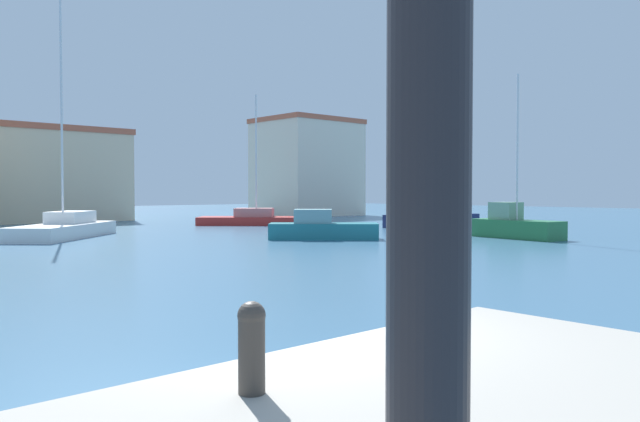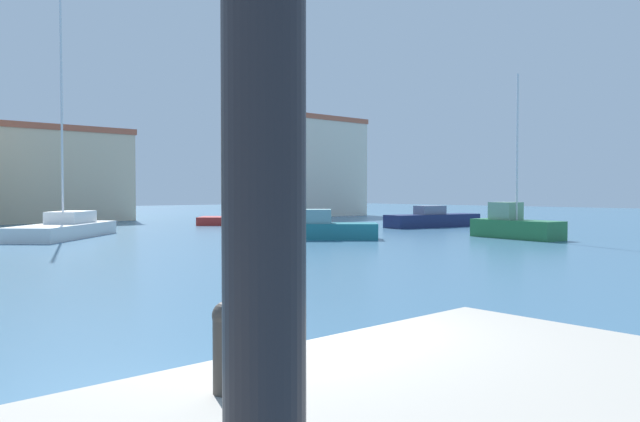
{
  "view_description": "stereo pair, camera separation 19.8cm",
  "coord_description": "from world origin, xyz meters",
  "px_view_note": "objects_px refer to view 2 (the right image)",
  "views": [
    {
      "loc": [
        -3.9,
        -5.0,
        2.51
      ],
      "look_at": [
        21.79,
        23.38,
        1.33
      ],
      "focal_mm": 34.75,
      "sensor_mm": 36.0,
      "label": 1
    },
    {
      "loc": [
        -3.75,
        -5.13,
        2.51
      ],
      "look_at": [
        21.79,
        23.38,
        1.33
      ],
      "focal_mm": 34.75,
      "sensor_mm": 36.0,
      "label": 2
    }
  ],
  "objects_px": {
    "sailboat_white_far_right": "(64,228)",
    "motorboat_navy_behind_lamppost": "(433,219)",
    "sailboat_red_distant_north": "(257,219)",
    "sailboat_green_distant_east": "(515,225)",
    "motorboat_teal_near_pier": "(321,228)",
    "mooring_bollard": "(226,343)"
  },
  "relations": [
    {
      "from": "sailboat_green_distant_east",
      "to": "motorboat_teal_near_pier",
      "type": "xyz_separation_m",
      "value": [
        -8.21,
        6.56,
        -0.14
      ]
    },
    {
      "from": "sailboat_green_distant_east",
      "to": "mooring_bollard",
      "type": "bearing_deg",
      "value": -152.84
    },
    {
      "from": "sailboat_white_far_right",
      "to": "motorboat_navy_behind_lamppost",
      "type": "relative_size",
      "value": 1.7
    },
    {
      "from": "sailboat_white_far_right",
      "to": "motorboat_navy_behind_lamppost",
      "type": "distance_m",
      "value": 24.42
    },
    {
      "from": "sailboat_red_distant_north",
      "to": "mooring_bollard",
      "type": "bearing_deg",
      "value": -126.27
    },
    {
      "from": "motorboat_teal_near_pier",
      "to": "motorboat_navy_behind_lamppost",
      "type": "relative_size",
      "value": 0.71
    },
    {
      "from": "sailboat_white_far_right",
      "to": "sailboat_red_distant_north",
      "type": "relative_size",
      "value": 1.33
    },
    {
      "from": "sailboat_white_far_right",
      "to": "motorboat_teal_near_pier",
      "type": "relative_size",
      "value": 2.41
    },
    {
      "from": "mooring_bollard",
      "to": "motorboat_navy_behind_lamppost",
      "type": "xyz_separation_m",
      "value": [
        33.2,
        23.98,
        -0.92
      ]
    },
    {
      "from": "sailboat_green_distant_east",
      "to": "motorboat_teal_near_pier",
      "type": "relative_size",
      "value": 1.62
    },
    {
      "from": "sailboat_red_distant_north",
      "to": "motorboat_navy_behind_lamppost",
      "type": "height_order",
      "value": "sailboat_red_distant_north"
    },
    {
      "from": "sailboat_white_far_right",
      "to": "sailboat_red_distant_north",
      "type": "distance_m",
      "value": 16.03
    },
    {
      "from": "sailboat_green_distant_east",
      "to": "motorboat_navy_behind_lamppost",
      "type": "height_order",
      "value": "sailboat_green_distant_east"
    },
    {
      "from": "sailboat_green_distant_east",
      "to": "sailboat_white_far_right",
      "type": "height_order",
      "value": "sailboat_white_far_right"
    },
    {
      "from": "sailboat_green_distant_east",
      "to": "sailboat_red_distant_north",
      "type": "distance_m",
      "value": 20.53
    },
    {
      "from": "sailboat_red_distant_north",
      "to": "sailboat_green_distant_east",
      "type": "bearing_deg",
      "value": -83.28
    },
    {
      "from": "mooring_bollard",
      "to": "sailboat_red_distant_north",
      "type": "distance_m",
      "value": 43.02
    },
    {
      "from": "motorboat_teal_near_pier",
      "to": "motorboat_navy_behind_lamppost",
      "type": "xyz_separation_m",
      "value": [
        13.56,
        3.13,
        -0.03
      ]
    },
    {
      "from": "sailboat_white_far_right",
      "to": "motorboat_navy_behind_lamppost",
      "type": "xyz_separation_m",
      "value": [
        23.37,
        -7.08,
        -0.01
      ]
    },
    {
      "from": "sailboat_white_far_right",
      "to": "motorboat_teal_near_pier",
      "type": "height_order",
      "value": "sailboat_white_far_right"
    },
    {
      "from": "sailboat_green_distant_east",
      "to": "sailboat_red_distant_north",
      "type": "bearing_deg",
      "value": 96.72
    },
    {
      "from": "sailboat_white_far_right",
      "to": "sailboat_green_distant_east",
      "type": "bearing_deg",
      "value": -42.97
    }
  ]
}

